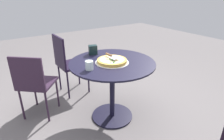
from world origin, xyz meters
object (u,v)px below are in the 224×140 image
at_px(patio_chair_far, 67,61).
at_px(napkin_dispenser, 93,50).
at_px(pizza_server, 112,56).
at_px(patio_chair_corner, 34,82).
at_px(pizza_on_tray, 112,61).
at_px(patio_table, 112,77).
at_px(drinking_cup, 89,65).

bearing_deg(patio_chair_far, napkin_dispenser, 107.30).
relative_size(pizza_server, patio_chair_corner, 0.26).
height_order(pizza_on_tray, napkin_dispenser, napkin_dispenser).
bearing_deg(patio_table, drinking_cup, 9.19).
bearing_deg(pizza_on_tray, napkin_dispenser, -84.93).
height_order(patio_table, drinking_cup, drinking_cup).
relative_size(patio_table, drinking_cup, 10.51).
height_order(pizza_on_tray, pizza_server, pizza_server).
relative_size(pizza_server, patio_chair_far, 0.24).
distance_m(pizza_on_tray, patio_chair_far, 0.93).
relative_size(napkin_dispenser, patio_chair_corner, 0.14).
distance_m(pizza_server, patio_chair_far, 0.91).
distance_m(pizza_on_tray, drinking_cup, 0.30).
xyz_separation_m(pizza_on_tray, pizza_server, (-0.02, -0.03, 0.04)).
height_order(patio_table, patio_chair_corner, patio_chair_corner).
relative_size(patio_table, pizza_server, 4.56).
xyz_separation_m(patio_chair_far, patio_chair_corner, (0.55, 0.34, -0.04)).
height_order(napkin_dispenser, patio_chair_corner, napkin_dispenser).
relative_size(pizza_on_tray, pizza_server, 1.77).
height_order(patio_table, patio_chair_far, patio_chair_far).
bearing_deg(drinking_cup, patio_chair_corner, -52.21).
xyz_separation_m(pizza_on_tray, drinking_cup, (0.30, 0.04, 0.03)).
height_order(pizza_on_tray, patio_chair_far, patio_chair_far).
distance_m(pizza_server, drinking_cup, 0.32).
xyz_separation_m(napkin_dispenser, patio_chair_corner, (0.71, -0.16, -0.31)).
height_order(patio_table, pizza_server, pizza_server).
height_order(drinking_cup, patio_chair_far, patio_chair_far).
relative_size(pizza_on_tray, patio_chair_corner, 0.46).
bearing_deg(patio_chair_corner, napkin_dispenser, 167.14).
bearing_deg(pizza_server, pizza_on_tray, 64.57).
distance_m(pizza_on_tray, patio_chair_corner, 0.95).
relative_size(drinking_cup, patio_chair_corner, 0.11).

